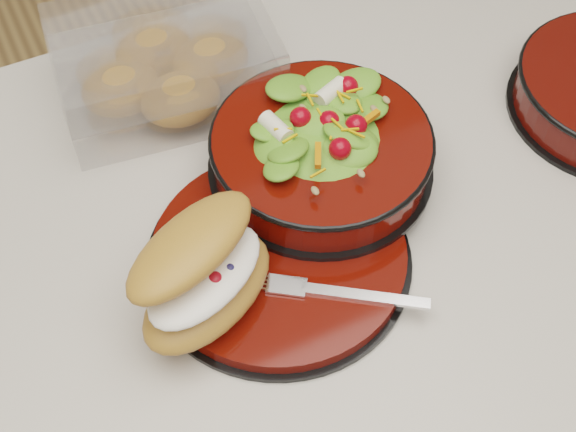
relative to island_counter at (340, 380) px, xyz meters
name	(u,v)px	position (x,y,z in m)	size (l,w,h in m)	color
island_counter	(340,380)	(0.00, 0.00, 0.00)	(1.24, 0.74, 0.90)	beige
dinner_plate	(280,255)	(-0.11, -0.03, 0.46)	(0.27, 0.27, 0.02)	black
salad_bowl	(321,146)	(-0.03, 0.04, 0.50)	(0.24, 0.24, 0.10)	black
croissant	(203,273)	(-0.20, -0.05, 0.51)	(0.17, 0.16, 0.09)	#C2763B
fork	(342,293)	(-0.08, -0.10, 0.47)	(0.14, 0.10, 0.00)	silver
pastry_box	(165,65)	(-0.13, 0.24, 0.49)	(0.26, 0.20, 0.09)	white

